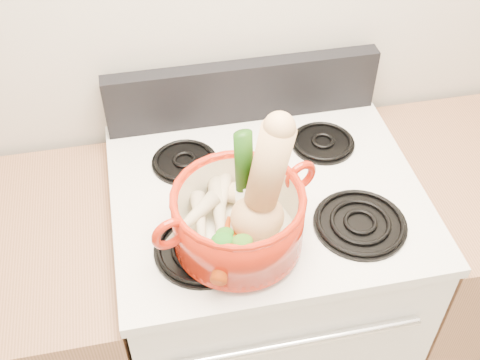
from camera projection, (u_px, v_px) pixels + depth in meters
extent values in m
cube|color=white|center=(262.00, 300.00, 1.86)|extent=(0.76, 0.65, 0.92)
cube|color=silver|center=(267.00, 194.00, 1.53)|extent=(0.78, 0.67, 0.03)
cube|color=black|center=(243.00, 91.00, 1.67)|extent=(0.76, 0.05, 0.18)
cylinder|color=silver|center=(298.00, 343.00, 1.40)|extent=(0.60, 0.02, 0.02)
cylinder|color=black|center=(202.00, 248.00, 1.37)|extent=(0.22, 0.22, 0.02)
cylinder|color=black|center=(360.00, 223.00, 1.43)|extent=(0.22, 0.22, 0.02)
cylinder|color=black|center=(185.00, 161.00, 1.58)|extent=(0.17, 0.17, 0.02)
cylinder|color=black|center=(323.00, 142.00, 1.64)|extent=(0.17, 0.17, 0.02)
cylinder|color=#A91C0A|center=(238.00, 219.00, 1.33)|extent=(0.37, 0.37, 0.14)
torus|color=#A91C0A|center=(169.00, 234.00, 1.23)|extent=(0.08, 0.05, 0.08)
torus|color=#A91C0A|center=(301.00, 176.00, 1.36)|extent=(0.08, 0.05, 0.08)
cylinder|color=white|center=(244.00, 181.00, 1.28)|extent=(0.06, 0.07, 0.27)
ellipsoid|color=tan|center=(236.00, 193.00, 1.41)|extent=(0.09, 0.07, 0.04)
cone|color=beige|center=(221.00, 221.00, 1.35)|extent=(0.06, 0.24, 0.06)
cone|color=beige|center=(201.00, 225.00, 1.33)|extent=(0.05, 0.18, 0.05)
cone|color=beige|center=(222.00, 200.00, 1.38)|extent=(0.09, 0.20, 0.06)
cone|color=beige|center=(188.00, 221.00, 1.32)|extent=(0.16, 0.14, 0.05)
cone|color=#BD5A09|center=(235.00, 239.00, 1.32)|extent=(0.09, 0.14, 0.04)
cone|color=#BA3309|center=(224.00, 249.00, 1.29)|extent=(0.09, 0.17, 0.05)
cone|color=#D4440A|center=(243.00, 238.00, 1.31)|extent=(0.07, 0.18, 0.05)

